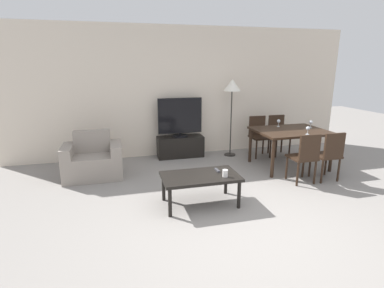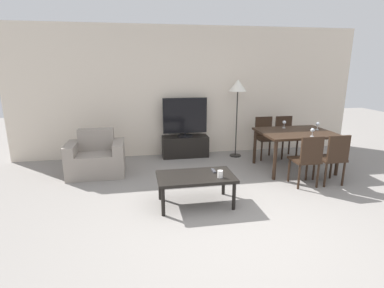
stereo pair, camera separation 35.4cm
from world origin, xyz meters
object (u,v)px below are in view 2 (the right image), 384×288
Objects in this scene: dining_chair_near at (307,158)px; remote_primary at (214,171)px; floor_lamp at (238,89)px; dining_chair_near_right at (333,157)px; wine_glass_center at (284,123)px; wine_glass_right at (318,124)px; dining_chair_far at (285,134)px; dining_table at (295,136)px; dining_chair_far_left at (265,135)px; tv_stand at (185,146)px; tv at (185,117)px; cup_white_near at (220,174)px; armchair at (96,159)px; wine_glass_left at (313,131)px; coffee_table at (196,179)px.

dining_chair_near is 5.69× the size of remote_primary.
floor_lamp is at bearing 63.34° from remote_primary.
wine_glass_center is (-0.29, 1.15, 0.35)m from dining_chair_near_right.
dining_chair_near is at bearing -128.67° from wine_glass_right.
wine_glass_center reaches higher than dining_chair_far.
dining_chair_near reaches higher than dining_table.
dining_table is 0.86m from dining_chair_far_left.
wine_glass_center is at bearing 100.80° from dining_table.
wine_glass_right is at bearing 74.29° from dining_chair_near_right.
dining_chair_near is at bearing -49.99° from tv_stand.
dining_chair_near_right is 1.24m from wine_glass_center.
tv_stand is at bearing 90.00° from tv.
dining_chair_near_right is at bearing 5.77° from remote_primary.
dining_table reaches higher than cup_white_near.
dining_chair_far_left is 8.56× the size of cup_white_near.
dining_table is (1.88, -1.16, -0.20)m from tv.
dining_chair_far is at bearing 6.63° from armchair.
floor_lamp reaches higher than dining_chair_near.
wine_glass_left is at bearing 17.72° from remote_primary.
remote_primary is at bearing 21.02° from coffee_table.
dining_chair_far is 1.00× the size of dining_chair_near_right.
dining_chair_near_right is at bearing -59.94° from floor_lamp.
wine_glass_center is (1.75, 1.36, 0.38)m from remote_primary.
dining_chair_near is (1.65, -1.97, -0.37)m from tv.
dining_chair_far_left is 1.08m from wine_glass_right.
coffee_table is at bearing -44.64° from armchair.
dining_table is 1.54× the size of dining_chair_far.
wine_glass_right is (0.71, -0.74, 0.35)m from dining_chair_far_left.
tv is 1.23m from floor_lamp.
tv is 1.99m from wine_glass_center.
dining_chair_near_right is (2.11, -1.97, 0.26)m from tv_stand.
armchair is 9.85× the size of cup_white_near.
dining_chair_near is at bearing -105.74° from dining_chair_far.
tv_stand is at bearing 91.72° from remote_primary.
wine_glass_right is (1.29, -0.91, -0.60)m from floor_lamp.
tv is at bearing 168.35° from dining_chair_far_left.
wine_glass_right is (2.27, 1.34, 0.34)m from cup_white_near.
tv is at bearing 141.17° from wine_glass_left.
floor_lamp is at bearing 129.49° from dining_table.
dining_chair_near_right is 5.84× the size of wine_glass_left.
floor_lamp is at bearing 66.52° from cup_white_near.
dining_table is 8.98× the size of wine_glass_right.
floor_lamp is at bearing 12.42° from armchair.
dining_chair_near is 1.00× the size of dining_chair_near_right.
dining_chair_far and dining_chair_far_left have the same top height.
dining_chair_near is 5.84× the size of wine_glass_right.
remote_primary reaches higher than coffee_table.
dining_table is 0.86m from dining_chair_far.
remote_primary is 1.03× the size of wine_glass_left.
floor_lamp is 2.45m from remote_primary.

